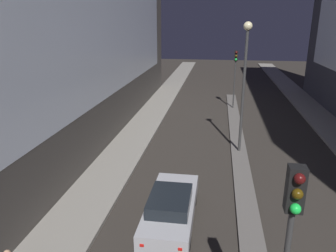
{
  "coord_description": "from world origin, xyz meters",
  "views": [
    {
      "loc": [
        -1.49,
        -1.8,
        7.66
      ],
      "look_at": [
        -4.28,
        16.51,
        1.65
      ],
      "focal_mm": 35.0,
      "sensor_mm": 36.0,
      "label": 1
    }
  ],
  "objects_px": {
    "street_lamp": "(245,69)",
    "car_left_lane": "(171,207)",
    "traffic_light_near": "(290,233)",
    "traffic_light_mid": "(235,67)"
  },
  "relations": [
    {
      "from": "traffic_light_mid",
      "to": "car_left_lane",
      "type": "xyz_separation_m",
      "value": [
        -3.06,
        -18.17,
        -3.08
      ]
    },
    {
      "from": "traffic_light_near",
      "to": "street_lamp",
      "type": "height_order",
      "value": "street_lamp"
    },
    {
      "from": "traffic_light_near",
      "to": "car_left_lane",
      "type": "bearing_deg",
      "value": 119.24
    },
    {
      "from": "street_lamp",
      "to": "car_left_lane",
      "type": "distance_m",
      "value": 9.48
    },
    {
      "from": "traffic_light_near",
      "to": "traffic_light_mid",
      "type": "relative_size",
      "value": 1.0
    },
    {
      "from": "traffic_light_mid",
      "to": "street_lamp",
      "type": "relative_size",
      "value": 0.68
    },
    {
      "from": "street_lamp",
      "to": "car_left_lane",
      "type": "relative_size",
      "value": 1.56
    },
    {
      "from": "traffic_light_mid",
      "to": "street_lamp",
      "type": "bearing_deg",
      "value": -90.0
    },
    {
      "from": "street_lamp",
      "to": "car_left_lane",
      "type": "bearing_deg",
      "value": -111.27
    },
    {
      "from": "street_lamp",
      "to": "car_left_lane",
      "type": "xyz_separation_m",
      "value": [
        -3.06,
        -7.85,
        -4.34
      ]
    }
  ]
}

